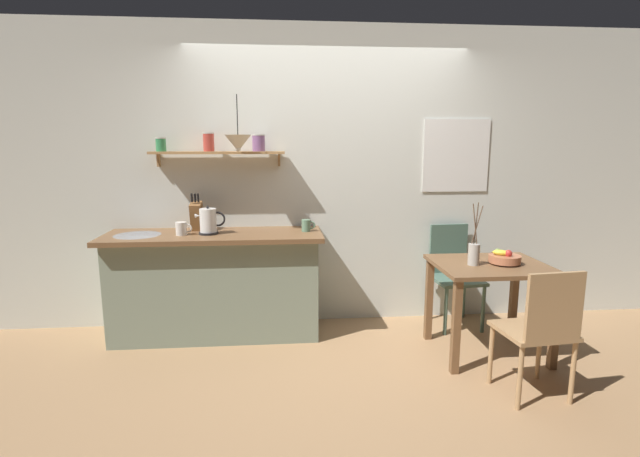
% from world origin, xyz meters
% --- Properties ---
extents(ground_plane, '(14.00, 14.00, 0.00)m').
position_xyz_m(ground_plane, '(0.00, 0.00, 0.00)').
color(ground_plane, '#A87F56').
extents(back_wall, '(6.80, 0.11, 2.70)m').
position_xyz_m(back_wall, '(0.20, 0.65, 1.35)').
color(back_wall, silver).
rests_on(back_wall, ground_plane).
extents(kitchen_counter, '(1.83, 0.63, 0.91)m').
position_xyz_m(kitchen_counter, '(-1.00, 0.32, 0.46)').
color(kitchen_counter, gray).
rests_on(kitchen_counter, ground_plane).
extents(wall_shelf, '(1.15, 0.20, 0.29)m').
position_xyz_m(wall_shelf, '(-0.95, 0.49, 1.62)').
color(wall_shelf, tan).
extents(dining_table, '(0.85, 0.72, 0.74)m').
position_xyz_m(dining_table, '(1.19, -0.24, 0.61)').
color(dining_table, brown).
rests_on(dining_table, ground_plane).
extents(dining_chair_near, '(0.47, 0.44, 0.89)m').
position_xyz_m(dining_chair_near, '(1.22, -0.95, 0.50)').
color(dining_chair_near, tan).
rests_on(dining_chair_near, ground_plane).
extents(dining_chair_far, '(0.44, 0.46, 0.92)m').
position_xyz_m(dining_chair_far, '(1.15, 0.41, 0.51)').
color(dining_chair_far, '#4C6B5B').
rests_on(dining_chair_far, ground_plane).
extents(fruit_bowl, '(0.24, 0.24, 0.12)m').
position_xyz_m(fruit_bowl, '(1.29, -0.26, 0.79)').
color(fruit_bowl, '#BC704C').
rests_on(fruit_bowl, dining_table).
extents(twig_vase, '(0.09, 0.09, 0.49)m').
position_xyz_m(twig_vase, '(1.04, -0.27, 0.83)').
color(twig_vase, '#B7B2A8').
rests_on(twig_vase, dining_table).
extents(electric_kettle, '(0.25, 0.16, 0.24)m').
position_xyz_m(electric_kettle, '(-1.03, 0.27, 1.02)').
color(electric_kettle, black).
rests_on(electric_kettle, kitchen_counter).
extents(knife_block, '(0.09, 0.19, 0.33)m').
position_xyz_m(knife_block, '(-1.16, 0.46, 1.05)').
color(knife_block, brown).
rests_on(knife_block, kitchen_counter).
extents(coffee_mug_by_sink, '(0.13, 0.09, 0.11)m').
position_xyz_m(coffee_mug_by_sink, '(-1.25, 0.24, 0.97)').
color(coffee_mug_by_sink, white).
rests_on(coffee_mug_by_sink, kitchen_counter).
extents(coffee_mug_spare, '(0.12, 0.08, 0.10)m').
position_xyz_m(coffee_mug_spare, '(-0.21, 0.32, 0.97)').
color(coffee_mug_spare, slate).
rests_on(coffee_mug_spare, kitchen_counter).
extents(pendant_lamp, '(0.22, 0.22, 0.46)m').
position_xyz_m(pendant_lamp, '(-0.77, 0.28, 1.67)').
color(pendant_lamp, black).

